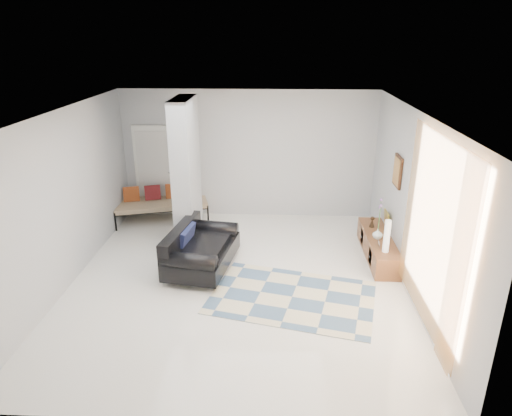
{
  "coord_description": "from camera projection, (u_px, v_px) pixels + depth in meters",
  "views": [
    {
      "loc": [
        0.62,
        -6.69,
        3.89
      ],
      "look_at": [
        0.28,
        0.6,
        1.08
      ],
      "focal_mm": 32.0,
      "sensor_mm": 36.0,
      "label": 1
    }
  ],
  "objects": [
    {
      "name": "ceiling",
      "position": [
        235.0,
        113.0,
        6.66
      ],
      "size": [
        6.0,
        6.0,
        0.0
      ],
      "primitive_type": "plane",
      "rotation": [
        3.14,
        0.0,
        0.0
      ],
      "color": "white",
      "rests_on": "wall_back"
    },
    {
      "name": "wall_back",
      "position": [
        248.0,
        155.0,
        9.96
      ],
      "size": [
        6.0,
        0.0,
        6.0
      ],
      "primitive_type": "plane",
      "rotation": [
        1.57,
        0.0,
        0.0
      ],
      "color": "#BBBDBF",
      "rests_on": "ground"
    },
    {
      "name": "curtain",
      "position": [
        432.0,
        233.0,
        5.95
      ],
      "size": [
        0.0,
        2.55,
        2.55
      ],
      "primitive_type": "plane",
      "rotation": [
        1.57,
        0.0,
        1.57
      ],
      "color": "gold",
      "rests_on": "wall_right"
    },
    {
      "name": "daybed",
      "position": [
        160.0,
        202.0,
        10.03
      ],
      "size": [
        2.12,
        1.34,
        0.77
      ],
      "rotation": [
        0.0,
        0.0,
        0.28
      ],
      "color": "black",
      "rests_on": "floor"
    },
    {
      "name": "wall_art",
      "position": [
        398.0,
        171.0,
        7.89
      ],
      "size": [
        0.04,
        0.45,
        0.55
      ],
      "primitive_type": "cube",
      "color": "#3B1F10",
      "rests_on": "wall_right"
    },
    {
      "name": "bronze_figurine",
      "position": [
        372.0,
        222.0,
        8.73
      ],
      "size": [
        0.11,
        0.11,
        0.21
      ],
      "primitive_type": null,
      "rotation": [
        0.0,
        0.0,
        0.03
      ],
      "color": "#2E2114",
      "rests_on": "media_console"
    },
    {
      "name": "hallway_door",
      "position": [
        154.0,
        171.0,
        10.15
      ],
      "size": [
        0.85,
        0.06,
        2.04
      ],
      "primitive_type": "cube",
      "color": "white",
      "rests_on": "floor"
    },
    {
      "name": "wall_front",
      "position": [
        209.0,
        311.0,
        4.37
      ],
      "size": [
        6.0,
        0.0,
        6.0
      ],
      "primitive_type": "plane",
      "rotation": [
        -1.57,
        0.0,
        0.0
      ],
      "color": "#BBBDBF",
      "rests_on": "ground"
    },
    {
      "name": "floor",
      "position": [
        238.0,
        280.0,
        7.67
      ],
      "size": [
        6.0,
        6.0,
        0.0
      ],
      "primitive_type": "plane",
      "color": "white",
      "rests_on": "ground"
    },
    {
      "name": "cylinder_lamp",
      "position": [
        387.0,
        236.0,
        7.68
      ],
      "size": [
        0.11,
        0.11,
        0.58
      ],
      "primitive_type": "cylinder",
      "color": "beige",
      "rests_on": "media_console"
    },
    {
      "name": "wall_right",
      "position": [
        414.0,
        205.0,
        7.04
      ],
      "size": [
        0.0,
        6.0,
        6.0
      ],
      "primitive_type": "plane",
      "rotation": [
        1.57,
        0.0,
        -1.57
      ],
      "color": "#BBBDBF",
      "rests_on": "ground"
    },
    {
      "name": "wall_left",
      "position": [
        65.0,
        200.0,
        7.28
      ],
      "size": [
        0.0,
        6.0,
        6.0
      ],
      "primitive_type": "plane",
      "rotation": [
        1.57,
        0.0,
        1.57
      ],
      "color": "#BBBDBF",
      "rests_on": "ground"
    },
    {
      "name": "partition_column",
      "position": [
        186.0,
        172.0,
        8.7
      ],
      "size": [
        0.35,
        1.2,
        2.8
      ],
      "primitive_type": "cube",
      "color": "#9DA0A4",
      "rests_on": "floor"
    },
    {
      "name": "media_console",
      "position": [
        378.0,
        246.0,
        8.42
      ],
      "size": [
        0.45,
        1.88,
        0.8
      ],
      "color": "brown",
      "rests_on": "floor"
    },
    {
      "name": "area_rug",
      "position": [
        292.0,
        297.0,
        7.17
      ],
      "size": [
        2.82,
        2.21,
        0.01
      ],
      "primitive_type": "cube",
      "rotation": [
        0.0,
        0.0,
        -0.24
      ],
      "color": "beige",
      "rests_on": "floor"
    },
    {
      "name": "vase",
      "position": [
        378.0,
        234.0,
        8.24
      ],
      "size": [
        0.21,
        0.21,
        0.19
      ],
      "primitive_type": "imported",
      "rotation": [
        0.0,
        0.0,
        -0.16
      ],
      "color": "white",
      "rests_on": "media_console"
    },
    {
      "name": "loveseat",
      "position": [
        199.0,
        250.0,
        7.95
      ],
      "size": [
        1.2,
        1.76,
        0.76
      ],
      "rotation": [
        0.0,
        0.0,
        -0.16
      ],
      "color": "silver",
      "rests_on": "floor"
    }
  ]
}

